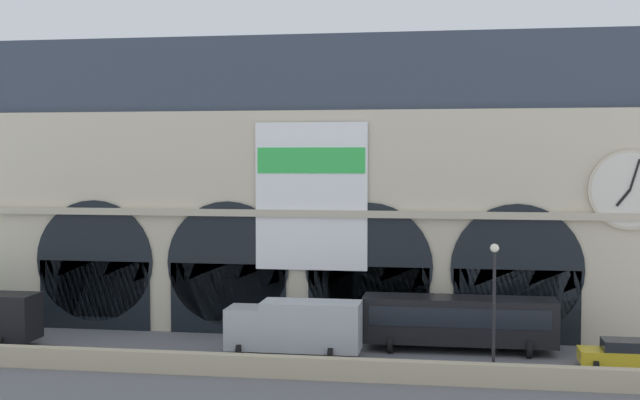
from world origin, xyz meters
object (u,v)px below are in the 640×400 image
object	(u,v)px
car_east	(623,354)
street_lamp_quayside	(494,294)
box_truck_center	(295,326)
bus_mideast	(459,320)

from	to	relation	value
car_east	street_lamp_quayside	xyz separation A→B (m)	(-6.87, -3.73, 3.61)
box_truck_center	street_lamp_quayside	world-z (taller)	street_lamp_quayside
box_truck_center	bus_mideast	world-z (taller)	box_truck_center
box_truck_center	car_east	size ratio (longest dim) A/B	1.70
car_east	street_lamp_quayside	size ratio (longest dim) A/B	0.64
car_east	street_lamp_quayside	world-z (taller)	street_lamp_quayside
box_truck_center	car_east	world-z (taller)	box_truck_center
box_truck_center	car_east	bearing A→B (deg)	-0.01
bus_mideast	street_lamp_quayside	distance (m)	7.22
box_truck_center	street_lamp_quayside	size ratio (longest dim) A/B	1.09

